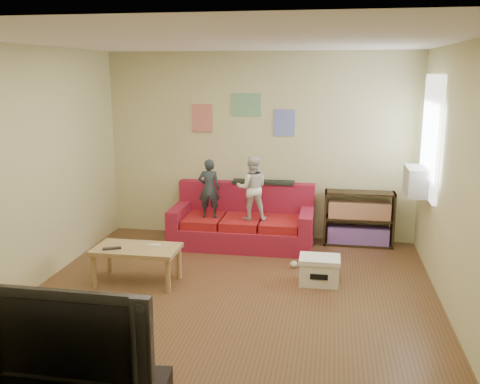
% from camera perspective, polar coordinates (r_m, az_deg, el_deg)
% --- Properties ---
extents(room_shell, '(4.52, 5.02, 2.72)m').
position_cam_1_polar(room_shell, '(5.37, -1.45, 1.27)').
color(room_shell, brown).
rests_on(room_shell, ground).
extents(sofa, '(1.99, 0.91, 0.87)m').
position_cam_1_polar(sofa, '(7.63, 0.34, -3.43)').
color(sofa, maroon).
rests_on(sofa, ground).
extents(child_a, '(0.32, 0.23, 0.83)m').
position_cam_1_polar(child_a, '(7.42, -3.31, 0.38)').
color(child_a, '#252E33').
rests_on(child_a, sofa).
extents(child_b, '(0.49, 0.41, 0.89)m').
position_cam_1_polar(child_b, '(7.30, 1.28, 0.43)').
color(child_b, silver).
rests_on(child_b, sofa).
extents(coffee_table, '(0.97, 0.54, 0.44)m').
position_cam_1_polar(coffee_table, '(6.32, -10.95, -6.34)').
color(coffee_table, tan).
rests_on(coffee_table, ground).
extents(remote, '(0.21, 0.13, 0.02)m').
position_cam_1_polar(remote, '(6.29, -13.51, -5.87)').
color(remote, black).
rests_on(remote, coffee_table).
extents(game_controller, '(0.14, 0.04, 0.03)m').
position_cam_1_polar(game_controller, '(6.28, -9.10, -5.66)').
color(game_controller, white).
rests_on(game_controller, coffee_table).
extents(bookshelf, '(0.97, 0.29, 0.77)m').
position_cam_1_polar(bookshelf, '(7.75, 12.53, -3.07)').
color(bookshelf, black).
rests_on(bookshelf, ground).
extents(window, '(0.04, 1.08, 1.48)m').
position_cam_1_polar(window, '(6.96, 19.69, 5.58)').
color(window, white).
rests_on(window, room_shell).
extents(ac_unit, '(0.28, 0.55, 0.35)m').
position_cam_1_polar(ac_unit, '(7.02, 18.38, 1.10)').
color(ac_unit, '#B7B2A3').
rests_on(ac_unit, window).
extents(artwork_left, '(0.30, 0.01, 0.40)m').
position_cam_1_polar(artwork_left, '(7.90, -4.04, 7.86)').
color(artwork_left, '#D87266').
rests_on(artwork_left, room_shell).
extents(artwork_center, '(0.42, 0.01, 0.32)m').
position_cam_1_polar(artwork_center, '(7.76, 0.67, 9.28)').
color(artwork_center, '#72B27F').
rests_on(artwork_center, room_shell).
extents(artwork_right, '(0.30, 0.01, 0.38)m').
position_cam_1_polar(artwork_right, '(7.71, 4.74, 7.36)').
color(artwork_right, '#727FCC').
rests_on(artwork_right, room_shell).
extents(file_box, '(0.47, 0.36, 0.32)m').
position_cam_1_polar(file_box, '(6.34, 8.46, -8.24)').
color(file_box, white).
rests_on(file_box, ground).
extents(television, '(1.17, 0.17, 0.67)m').
position_cam_1_polar(television, '(3.69, -17.44, -14.06)').
color(television, black).
rests_on(television, tv_stand).
extents(tissue, '(0.10, 0.10, 0.09)m').
position_cam_1_polar(tissue, '(6.81, 5.78, -7.69)').
color(tissue, beige).
rests_on(tissue, ground).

